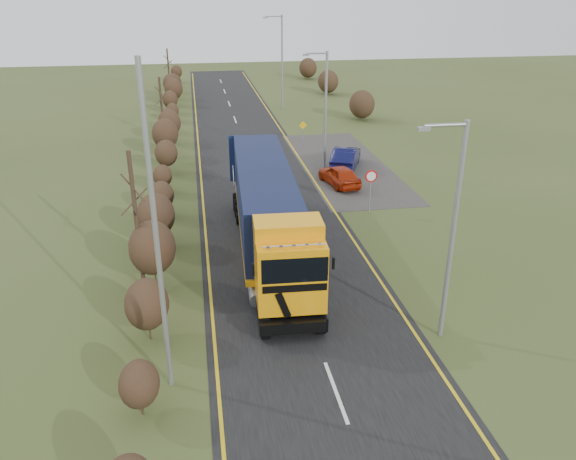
{
  "coord_description": "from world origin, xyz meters",
  "views": [
    {
      "loc": [
        -3.89,
        -17.9,
        11.94
      ],
      "look_at": [
        -0.19,
        4.1,
        2.18
      ],
      "focal_mm": 35.0,
      "sensor_mm": 36.0,
      "label": 1
    }
  ],
  "objects_px": {
    "speed_sign": "(371,183)",
    "car_red_hatchback": "(339,175)",
    "car_blue_sedan": "(346,158)",
    "lorry": "(267,209)",
    "streetlight_near": "(451,226)"
  },
  "relations": [
    {
      "from": "car_red_hatchback",
      "to": "speed_sign",
      "type": "relative_size",
      "value": 1.52
    },
    {
      "from": "car_red_hatchback",
      "to": "speed_sign",
      "type": "xyz_separation_m",
      "value": [
        0.48,
        -5.0,
        1.15
      ]
    },
    {
      "from": "lorry",
      "to": "streetlight_near",
      "type": "distance_m",
      "value": 9.61
    },
    {
      "from": "lorry",
      "to": "speed_sign",
      "type": "xyz_separation_m",
      "value": [
        6.4,
        4.43,
        -0.57
      ]
    },
    {
      "from": "lorry",
      "to": "car_blue_sedan",
      "type": "bearing_deg",
      "value": 63.48
    },
    {
      "from": "car_red_hatchback",
      "to": "streetlight_near",
      "type": "distance_m",
      "value": 17.6
    },
    {
      "from": "lorry",
      "to": "car_blue_sedan",
      "type": "xyz_separation_m",
      "value": [
        7.29,
        13.01,
        -1.62
      ]
    },
    {
      "from": "car_blue_sedan",
      "to": "speed_sign",
      "type": "bearing_deg",
      "value": 107.17
    },
    {
      "from": "speed_sign",
      "to": "car_red_hatchback",
      "type": "bearing_deg",
      "value": 95.47
    },
    {
      "from": "speed_sign",
      "to": "car_blue_sedan",
      "type": "bearing_deg",
      "value": 84.08
    },
    {
      "from": "lorry",
      "to": "speed_sign",
      "type": "relative_size",
      "value": 5.92
    },
    {
      "from": "car_blue_sedan",
      "to": "streetlight_near",
      "type": "height_order",
      "value": "streetlight_near"
    },
    {
      "from": "car_red_hatchback",
      "to": "speed_sign",
      "type": "bearing_deg",
      "value": 83.87
    },
    {
      "from": "car_red_hatchback",
      "to": "car_blue_sedan",
      "type": "bearing_deg",
      "value": -122.52
    },
    {
      "from": "lorry",
      "to": "speed_sign",
      "type": "bearing_deg",
      "value": 37.43
    }
  ]
}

